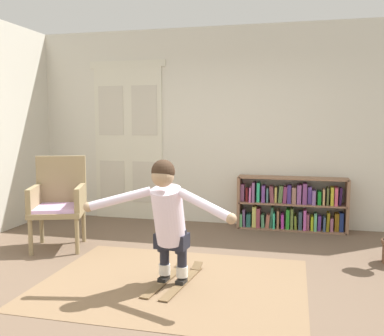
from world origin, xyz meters
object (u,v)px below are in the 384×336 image
bookshelf (290,206)px  skis_pair (175,280)px  wicker_chair (59,200)px  person_skier (168,214)px

bookshelf → skis_pair: 2.55m
wicker_chair → person_skier: size_ratio=0.77×
bookshelf → person_skier: person_skier is taller
wicker_chair → person_skier: person_skier is taller
bookshelf → skis_pair: size_ratio=1.61×
wicker_chair → skis_pair: 1.95m
person_skier → bookshelf: bearing=66.6°
wicker_chair → person_skier: (1.67, -0.95, 0.11)m
bookshelf → skis_pair: (-1.05, -2.31, -0.31)m
wicker_chair → bookshelf: bearing=29.0°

